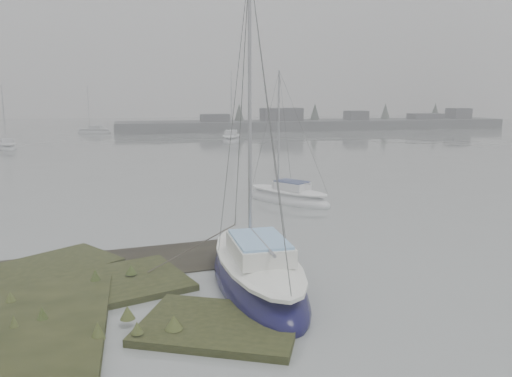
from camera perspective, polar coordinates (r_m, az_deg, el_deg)
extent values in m
plane|color=slate|center=(41.26, -11.81, 3.17)|extent=(160.00, 160.00, 0.00)
cube|color=#4C4F51|center=(77.94, 6.97, 7.18)|extent=(60.00, 8.00, 1.60)
cube|color=#424247|center=(72.87, -4.72, 7.62)|extent=(4.00, 3.00, 2.20)
cube|color=#424247|center=(75.03, 2.92, 8.03)|extent=(6.00, 3.00, 3.00)
cube|color=#424247|center=(79.27, 11.35, 7.80)|extent=(3.00, 3.00, 2.50)
cube|color=#424247|center=(85.00, 18.77, 7.46)|extent=(5.00, 3.00, 2.00)
cube|color=#424247|center=(88.32, 22.11, 7.60)|extent=(3.00, 3.00, 2.80)
cone|color=#384238|center=(75.51, -1.93, 8.36)|extent=(2.00, 2.00, 3.50)
cone|color=#384238|center=(78.80, 6.74, 8.39)|extent=(2.00, 2.00, 3.50)
cone|color=#384238|center=(83.69, 14.56, 8.25)|extent=(2.00, 2.00, 3.50)
cone|color=#384238|center=(88.26, 19.78, 8.08)|extent=(2.00, 2.00, 3.50)
ellipsoid|color=black|center=(14.09, 0.11, -10.57)|extent=(2.19, 6.60, 1.60)
ellipsoid|color=silver|center=(13.87, 0.11, -8.10)|extent=(1.75, 5.75, 0.45)
cube|color=silver|center=(13.49, 0.40, -6.88)|extent=(1.42, 2.26, 0.47)
cube|color=#86B4E2|center=(13.41, 0.40, -5.81)|extent=(1.33, 2.08, 0.08)
cylinder|color=#939399|center=(13.96, -0.72, 9.16)|extent=(0.10, 0.10, 7.53)
cylinder|color=#939399|center=(13.23, 0.60, -6.03)|extent=(0.09, 2.64, 0.08)
ellipsoid|color=silver|center=(24.73, 3.69, -1.34)|extent=(4.15, 4.89, 1.18)
ellipsoid|color=white|center=(24.63, 3.70, -0.26)|extent=(3.52, 4.20, 0.33)
cube|color=white|center=(24.46, 4.10, 0.35)|extent=(1.82, 1.97, 0.35)
cube|color=#141F4E|center=(24.42, 4.10, 0.80)|extent=(1.69, 1.81, 0.06)
cylinder|color=#939399|center=(24.63, 2.61, 6.86)|extent=(0.08, 0.08, 5.57)
cylinder|color=#939399|center=(24.34, 4.37, 0.76)|extent=(1.19, 1.62, 0.06)
ellipsoid|color=#AFB3B8|center=(54.60, -26.53, 4.14)|extent=(2.91, 4.98, 1.15)
ellipsoid|color=silver|center=(54.56, -26.57, 4.62)|extent=(2.43, 4.31, 0.32)
cube|color=silver|center=(54.34, -26.58, 4.90)|extent=(1.46, 1.85, 0.34)
cube|color=#ABAEB8|center=(54.32, -26.60, 5.10)|extent=(1.35, 1.70, 0.05)
cylinder|color=#939399|center=(55.00, -26.88, 7.71)|extent=(0.07, 0.07, 5.41)
cylinder|color=#939399|center=(54.19, -26.58, 5.09)|extent=(0.63, 1.82, 0.06)
ellipsoid|color=#A3A8AC|center=(56.39, -2.85, 5.44)|extent=(3.49, 6.39, 1.48)
ellipsoid|color=silver|center=(56.34, -2.85, 6.04)|extent=(2.91, 5.53, 0.42)
cube|color=silver|center=(56.05, -2.88, 6.39)|extent=(1.80, 2.35, 0.43)
cube|color=#A9AFB4|center=(56.03, -2.88, 6.64)|extent=(1.67, 2.16, 0.07)
cylinder|color=#939399|center=(56.94, -2.83, 9.90)|extent=(0.10, 0.10, 6.95)
cylinder|color=#939399|center=(55.86, -2.89, 6.63)|extent=(0.70, 2.37, 0.08)
ellipsoid|color=silver|center=(72.72, -17.99, 6.09)|extent=(5.15, 3.27, 1.19)
ellipsoid|color=silver|center=(72.69, -18.01, 6.47)|extent=(4.44, 2.74, 0.34)
cube|color=silver|center=(72.58, -17.87, 6.70)|extent=(1.94, 1.59, 0.35)
cube|color=#ABB1B7|center=(72.57, -17.88, 6.85)|extent=(1.79, 1.47, 0.06)
cylinder|color=#939399|center=(72.83, -18.60, 8.84)|extent=(0.08, 0.08, 5.59)
cylinder|color=#939399|center=(72.51, -17.78, 6.86)|extent=(1.85, 0.77, 0.06)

